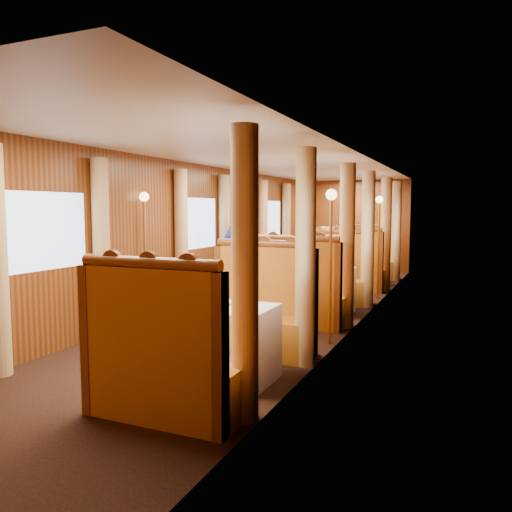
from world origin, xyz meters
The scene contains 47 objects.
floor centered at (0.00, 0.00, 0.00)m, with size 3.00×12.00×0.01m, color black, non-canonical shape.
ceiling centered at (0.00, 0.00, 2.50)m, with size 3.00×12.00×0.01m, color silver, non-canonical shape.
wall_far centered at (0.00, 6.00, 1.25)m, with size 3.00×2.50×0.01m, color brown, non-canonical shape.
wall_left centered at (-1.50, 0.00, 1.25)m, with size 12.00×2.50×0.01m, color brown, non-canonical shape.
wall_right centered at (1.50, 0.00, 1.25)m, with size 12.00×2.50×0.01m, color brown, non-canonical shape.
doorway_far centered at (0.00, 5.97, 1.00)m, with size 0.80×0.04×2.00m, color brown.
table_near centered at (0.75, -3.50, 0.38)m, with size 1.05×0.72×0.75m, color white.
banquette_near_fwd centered at (0.75, -4.51, 0.42)m, with size 1.30×0.55×1.34m.
banquette_near_aft centered at (0.75, -2.49, 0.42)m, with size 1.30×0.55×1.34m.
table_mid centered at (0.75, 0.00, 0.38)m, with size 1.05×0.72×0.75m, color white.
banquette_mid_fwd centered at (0.75, -1.01, 0.42)m, with size 1.30×0.55×1.34m.
banquette_mid_aft centered at (0.75, 1.01, 0.42)m, with size 1.30×0.55×1.34m.
table_far centered at (0.75, 3.50, 0.38)m, with size 1.05×0.72×0.75m, color white.
banquette_far_fwd centered at (0.75, 2.49, 0.42)m, with size 1.30×0.55×1.34m.
banquette_far_aft centered at (0.75, 4.51, 0.42)m, with size 1.30×0.55×1.34m.
tea_tray centered at (0.69, -3.53, 0.76)m, with size 0.34×0.26×0.01m, color silver.
teapot_left centered at (0.55, -3.62, 0.81)m, with size 0.16×0.12×0.13m, color silver, non-canonical shape.
teapot_right centered at (0.72, -3.63, 0.82)m, with size 0.16×0.12×0.13m, color silver, non-canonical shape.
teapot_back centered at (0.67, -3.46, 0.82)m, with size 0.17×0.13×0.14m, color silver, non-canonical shape.
fruit_plate centered at (1.09, -3.61, 0.77)m, with size 0.21×0.21×0.05m.
cup_inboard centered at (0.39, -3.35, 0.86)m, with size 0.08×0.08×0.26m.
cup_outboard centered at (0.45, -3.28, 0.86)m, with size 0.08×0.08×0.26m.
rose_vase_mid centered at (0.75, -0.04, 0.93)m, with size 0.06×0.06×0.36m.
rose_vase_far centered at (0.76, 3.50, 0.93)m, with size 0.06×0.06×0.36m.
window_left_near centered at (-1.49, -3.50, 1.45)m, with size 1.20×0.90×0.01m, color #98ADCC, non-canonical shape.
curtain_left_near_b centered at (-1.38, -2.72, 1.18)m, with size 0.22×0.22×2.35m, color tan.
window_right_near centered at (1.49, -3.50, 1.45)m, with size 1.20×0.90×0.01m, color #98ADCC, non-canonical shape.
curtain_right_near_a centered at (1.38, -4.28, 1.18)m, with size 0.22×0.22×2.35m, color tan.
curtain_right_near_b centered at (1.38, -2.72, 1.18)m, with size 0.22×0.22×2.35m, color tan.
window_left_mid centered at (-1.49, 0.00, 1.45)m, with size 1.20×0.90×0.01m, color #98ADCC, non-canonical shape.
curtain_left_mid_a centered at (-1.38, -0.78, 1.18)m, with size 0.22×0.22×2.35m, color tan.
curtain_left_mid_b centered at (-1.38, 0.78, 1.18)m, with size 0.22×0.22×2.35m, color tan.
window_right_mid centered at (1.49, 0.00, 1.45)m, with size 1.20×0.90×0.01m, color #98ADCC, non-canonical shape.
curtain_right_mid_a centered at (1.38, -0.78, 1.18)m, with size 0.22×0.22×2.35m, color tan.
curtain_right_mid_b centered at (1.38, 0.78, 1.18)m, with size 0.22×0.22×2.35m, color tan.
window_left_far centered at (-1.49, 3.50, 1.45)m, with size 1.20×0.90×0.01m, color #98ADCC, non-canonical shape.
curtain_left_far_a centered at (-1.38, 2.72, 1.18)m, with size 0.22×0.22×2.35m, color tan.
curtain_left_far_b centered at (-1.38, 4.28, 1.18)m, with size 0.22×0.22×2.35m, color tan.
window_right_far centered at (1.49, 3.50, 1.45)m, with size 1.20×0.90×0.01m, color #98ADCC, non-canonical shape.
curtain_right_far_a centered at (1.38, 2.72, 1.18)m, with size 0.22×0.22×2.35m, color tan.
curtain_right_far_b centered at (1.38, 4.28, 1.18)m, with size 0.22×0.22×2.35m, color tan.
sconce_left_fore centered at (-1.40, -1.75, 1.38)m, with size 0.14×0.14×1.95m.
sconce_right_fore centered at (1.40, -1.75, 1.38)m, with size 0.14×0.14×1.95m.
sconce_left_aft centered at (-1.40, 1.75, 1.38)m, with size 0.14×0.14×1.95m.
sconce_right_aft centered at (1.40, 1.75, 1.38)m, with size 0.14×0.14×1.95m.
steward centered at (-0.82, 0.16, 0.89)m, with size 0.65×0.43×1.78m, color navy.
passenger centered at (0.75, 0.74, 0.74)m, with size 0.40×0.44×0.76m.
Camera 1 is at (3.01, -7.82, 1.70)m, focal length 35.00 mm.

